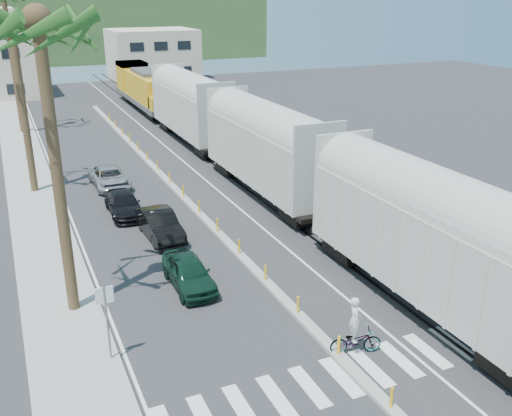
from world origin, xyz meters
The scene contains 16 objects.
ground centered at (0.00, 0.00, 0.00)m, with size 140.00×140.00×0.00m, color #28282B.
sidewalk centered at (-8.50, 25.00, 0.07)m, with size 3.00×90.00×0.15m, color gray.
rails centered at (5.00, 28.00, 0.03)m, with size 1.56×100.00×0.06m.
median centered at (0.00, 19.96, 0.09)m, with size 0.45×60.00×0.85m.
crosswalk centered at (0.00, -2.00, 0.01)m, with size 14.00×2.20×0.01m, color silver.
lane_markings centered at (-2.15, 25.00, 0.00)m, with size 9.42×90.00×0.01m.
freight_train centered at (5.00, 21.32, 2.91)m, with size 3.00×60.94×5.85m.
palm_trees centered at (-8.10, 22.70, 10.81)m, with size 3.50×37.20×13.75m.
street_sign centered at (-7.30, 2.00, 1.97)m, with size 0.60×0.08×3.00m.
buildings centered at (-6.41, 71.66, 4.36)m, with size 38.00×27.00×10.00m.
hillside centered at (0.00, 100.00, 6.00)m, with size 80.00×20.00×12.00m, color #385628.
car_lead centered at (-3.16, 6.05, 0.68)m, with size 1.62×4.00×1.36m, color black.
car_second centered at (-2.89, 11.75, 0.72)m, with size 1.69×4.42×1.44m, color black.
car_third centered at (-3.90, 15.82, 0.62)m, with size 1.82×4.32×1.25m, color black.
car_rear centered at (-3.71, 21.15, 0.64)m, with size 2.21×4.65×1.28m, color #A4A6A9.
cyclist centered at (0.66, -1.02, 0.70)m, with size 1.62×2.18×2.24m.
Camera 1 is at (-9.52, -15.17, 11.96)m, focal length 40.00 mm.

